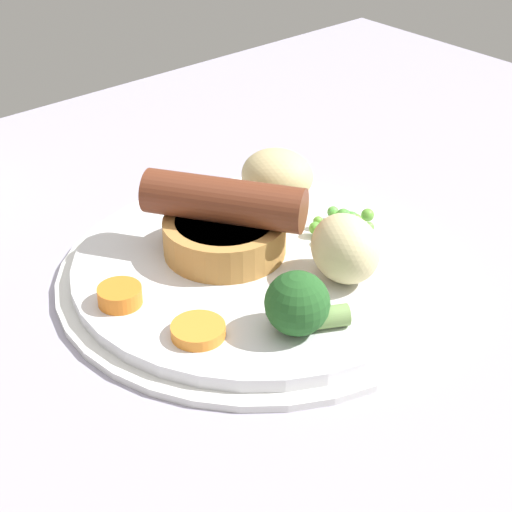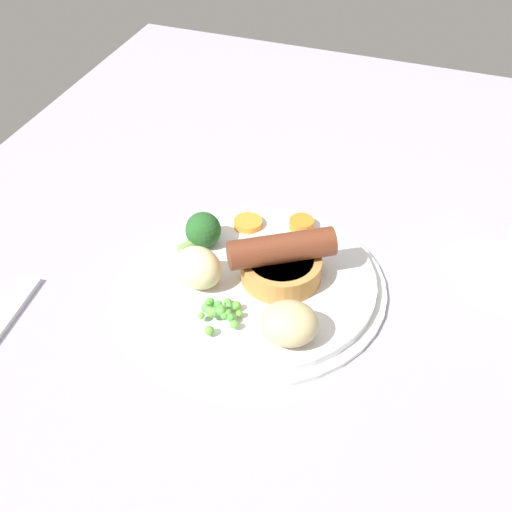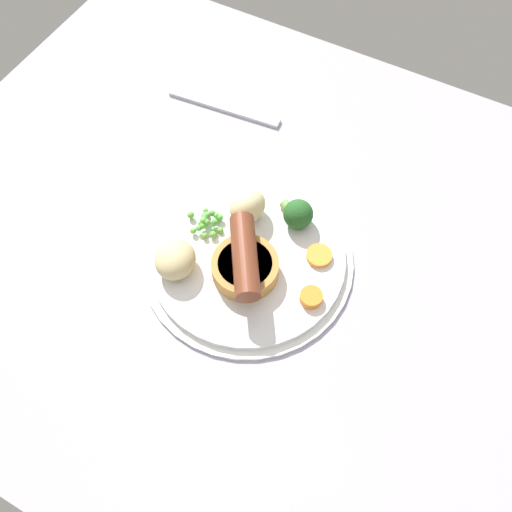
% 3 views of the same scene
% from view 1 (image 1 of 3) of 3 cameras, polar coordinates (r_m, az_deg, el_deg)
% --- Properties ---
extents(dining_table, '(1.10, 0.80, 0.03)m').
position_cam_1_polar(dining_table, '(0.55, -1.89, -5.87)').
color(dining_table, '#9E99AD').
rests_on(dining_table, ground).
extents(dinner_plate, '(0.27, 0.27, 0.01)m').
position_cam_1_polar(dinner_plate, '(0.58, 0.10, -0.98)').
color(dinner_plate, silver).
rests_on(dinner_plate, dining_table).
extents(sausage_pudding, '(0.08, 0.11, 0.05)m').
position_cam_1_polar(sausage_pudding, '(0.58, -2.13, 2.21)').
color(sausage_pudding, '#BC8442').
rests_on(sausage_pudding, dinner_plate).
extents(pea_pile, '(0.05, 0.04, 0.02)m').
position_cam_1_polar(pea_pile, '(0.60, 5.85, 2.17)').
color(pea_pile, '#5AB13A').
rests_on(pea_pile, dinner_plate).
extents(broccoli_floret_near, '(0.05, 0.04, 0.04)m').
position_cam_1_polar(broccoli_floret_near, '(0.50, 2.91, -3.23)').
color(broccoli_floret_near, '#235623').
rests_on(broccoli_floret_near, dinner_plate).
extents(potato_chunk_0, '(0.05, 0.06, 0.04)m').
position_cam_1_polar(potato_chunk_0, '(0.55, 5.98, 0.50)').
color(potato_chunk_0, beige).
rests_on(potato_chunk_0, dinner_plate).
extents(potato_chunk_2, '(0.06, 0.07, 0.04)m').
position_cam_1_polar(potato_chunk_2, '(0.65, 1.42, 5.40)').
color(potato_chunk_2, '#CCB77F').
rests_on(potato_chunk_2, dinner_plate).
extents(carrot_slice_0, '(0.04, 0.04, 0.01)m').
position_cam_1_polar(carrot_slice_0, '(0.51, -3.88, -4.98)').
color(carrot_slice_0, orange).
rests_on(carrot_slice_0, dinner_plate).
extents(carrot_slice_1, '(0.04, 0.04, 0.01)m').
position_cam_1_polar(carrot_slice_1, '(0.54, -9.06, -2.62)').
color(carrot_slice_1, orange).
rests_on(carrot_slice_1, dinner_plate).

